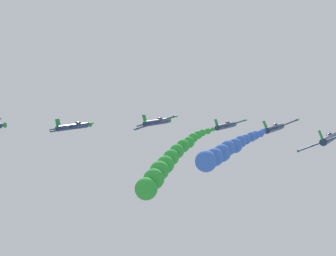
% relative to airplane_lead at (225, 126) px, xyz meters
% --- Properties ---
extents(airplane_lead, '(9.16, 10.35, 3.51)m').
position_rel_airplane_lead_xyz_m(airplane_lead, '(0.00, 0.00, 0.00)').
color(airplane_lead, navy).
extents(smoke_trail_lead, '(3.42, 29.34, 8.48)m').
position_rel_airplane_lead_xyz_m(smoke_trail_lead, '(0.47, -28.09, -4.12)').
color(smoke_trail_lead, green).
extents(airplane_left_inner, '(9.20, 10.35, 3.44)m').
position_rel_airplane_lead_xyz_m(airplane_left_inner, '(-10.83, -9.79, 1.10)').
color(airplane_left_inner, navy).
extents(airplane_right_inner, '(8.91, 10.35, 4.15)m').
position_rel_airplane_lead_xyz_m(airplane_right_inner, '(12.41, -8.78, 0.71)').
color(airplane_right_inner, navy).
extents(smoke_trail_right_inner, '(5.05, 19.92, 4.70)m').
position_rel_airplane_lead_xyz_m(smoke_trail_right_inner, '(10.57, -29.24, -1.07)').
color(smoke_trail_right_inner, blue).
extents(airplane_left_outer, '(9.43, 10.35, 2.99)m').
position_rel_airplane_lead_xyz_m(airplane_left_outer, '(-23.90, -19.39, 0.46)').
color(airplane_left_outer, navy).
extents(airplane_right_outer, '(8.92, 10.35, 4.12)m').
position_rel_airplane_lead_xyz_m(airplane_right_outer, '(23.68, -20.29, 0.54)').
color(airplane_right_outer, navy).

